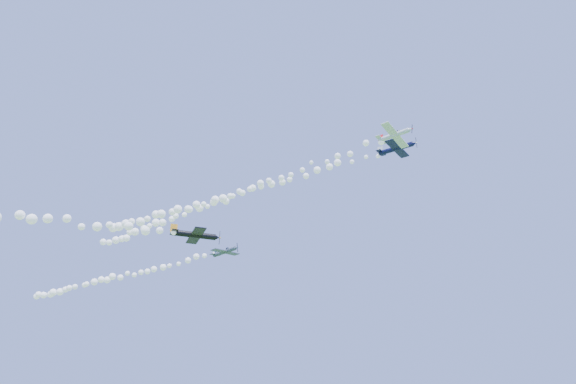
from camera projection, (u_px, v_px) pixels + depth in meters
The scene contains 7 objects.
plane_white at pixel (395, 135), 75.34m from camera, with size 6.22×6.43×2.08m.
smoke_trail_white at pixel (207, 205), 102.47m from camera, with size 85.71×13.49×2.71m, color white, non-canonical shape.
plane_navy at pixel (397, 148), 79.14m from camera, with size 6.95×7.22×2.02m.
smoke_trail_navy at pixel (221, 198), 98.45m from camera, with size 71.92×2.84×2.74m, color white, non-canonical shape.
plane_grey at pixel (225, 252), 107.81m from camera, with size 7.73×7.99×2.12m.
smoke_trail_grey at pixel (110, 279), 131.08m from camera, with size 81.26×6.84×3.37m, color white, non-canonical shape.
plane_black at pixel (196, 235), 75.81m from camera, with size 7.90×7.46×2.55m.
Camera 1 is at (49.04, -70.45, 14.76)m, focal length 30.00 mm.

